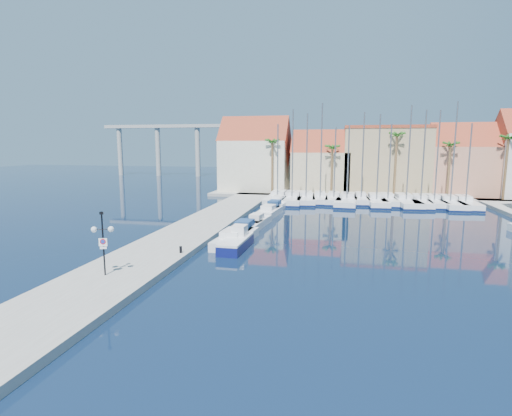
% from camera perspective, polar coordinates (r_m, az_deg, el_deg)
% --- Properties ---
extents(ground, '(260.00, 260.00, 0.00)m').
position_cam_1_polar(ground, '(27.32, -0.04, -9.82)').
color(ground, black).
rests_on(ground, ground).
extents(quay_west, '(6.00, 77.00, 0.50)m').
position_cam_1_polar(quay_west, '(42.24, -8.24, -2.78)').
color(quay_west, gray).
rests_on(quay_west, ground).
extents(shore_north, '(54.00, 16.00, 0.50)m').
position_cam_1_polar(shore_north, '(73.94, 15.42, 2.04)').
color(shore_north, gray).
rests_on(shore_north, ground).
extents(lamp_post, '(1.36, 0.70, 4.16)m').
position_cam_1_polar(lamp_post, '(27.19, -21.06, -3.45)').
color(lamp_post, black).
rests_on(lamp_post, quay_west).
extents(bollard, '(0.21, 0.21, 0.52)m').
position_cam_1_polar(bollard, '(31.73, -10.71, -5.86)').
color(bollard, black).
rests_on(bollard, quay_west).
extents(fishing_boat, '(1.97, 5.45, 1.89)m').
position_cam_1_polar(fishing_boat, '(34.22, -2.80, -4.84)').
color(fishing_boat, '#0E1351').
rests_on(fishing_boat, ground).
extents(motorboat_west_0, '(2.85, 7.51, 1.40)m').
position_cam_1_polar(motorboat_west_0, '(36.15, -2.98, -4.28)').
color(motorboat_west_0, white).
rests_on(motorboat_west_0, ground).
extents(motorboat_west_1, '(2.48, 6.66, 1.40)m').
position_cam_1_polar(motorboat_west_1, '(40.35, -1.41, -2.87)').
color(motorboat_west_1, white).
rests_on(motorboat_west_1, ground).
extents(motorboat_west_2, '(2.23, 5.44, 1.40)m').
position_cam_1_polar(motorboat_west_2, '(43.93, 0.26, -1.89)').
color(motorboat_west_2, white).
rests_on(motorboat_west_2, ground).
extents(motorboat_west_3, '(2.60, 6.55, 1.40)m').
position_cam_1_polar(motorboat_west_3, '(50.31, 1.94, -0.50)').
color(motorboat_west_3, white).
rests_on(motorboat_west_3, ground).
extents(motorboat_west_4, '(2.49, 6.61, 1.40)m').
position_cam_1_polar(motorboat_west_4, '(54.60, 2.77, 0.25)').
color(motorboat_west_4, white).
rests_on(motorboat_west_4, ground).
extents(motorboat_west_5, '(2.53, 6.54, 1.40)m').
position_cam_1_polar(motorboat_west_5, '(59.64, 3.35, 0.99)').
color(motorboat_west_5, white).
rests_on(motorboat_west_5, ground).
extents(sailboat_0, '(3.07, 11.45, 11.92)m').
position_cam_1_polar(sailboat_0, '(62.72, 3.17, 1.44)').
color(sailboat_0, white).
rests_on(sailboat_0, ground).
extents(sailboat_1, '(3.42, 11.84, 14.02)m').
position_cam_1_polar(sailboat_1, '(62.13, 5.21, 1.36)').
color(sailboat_1, white).
rests_on(sailboat_1, ground).
extents(sailboat_2, '(3.58, 10.42, 13.43)m').
position_cam_1_polar(sailboat_2, '(62.11, 7.14, 1.34)').
color(sailboat_2, white).
rests_on(sailboat_2, ground).
extents(sailboat_3, '(2.70, 8.68, 14.92)m').
position_cam_1_polar(sailboat_3, '(62.40, 9.14, 1.39)').
color(sailboat_3, white).
rests_on(sailboat_3, ground).
extents(sailboat_4, '(2.58, 9.19, 11.41)m').
position_cam_1_polar(sailboat_4, '(62.43, 11.06, 1.27)').
color(sailboat_4, white).
rests_on(sailboat_4, ground).
extents(sailboat_5, '(3.89, 11.57, 11.60)m').
position_cam_1_polar(sailboat_5, '(61.29, 12.88, 1.04)').
color(sailboat_5, white).
rests_on(sailboat_5, ground).
extents(sailboat_6, '(2.53, 8.27, 13.55)m').
position_cam_1_polar(sailboat_6, '(62.96, 14.74, 1.26)').
color(sailboat_6, white).
rests_on(sailboat_6, ground).
extents(sailboat_7, '(3.22, 10.33, 13.14)m').
position_cam_1_polar(sailboat_7, '(61.74, 16.76, 0.97)').
color(sailboat_7, white).
rests_on(sailboat_7, ground).
extents(sailboat_8, '(2.47, 9.13, 11.82)m').
position_cam_1_polar(sailboat_8, '(62.96, 18.26, 1.05)').
color(sailboat_8, white).
rests_on(sailboat_8, ground).
extents(sailboat_9, '(3.79, 11.41, 14.37)m').
position_cam_1_polar(sailboat_9, '(62.70, 20.52, 0.90)').
color(sailboat_9, white).
rests_on(sailboat_9, ground).
extents(sailboat_10, '(3.26, 10.27, 13.65)m').
position_cam_1_polar(sailboat_10, '(62.88, 22.39, 0.82)').
color(sailboat_10, white).
rests_on(sailboat_10, ground).
extents(sailboat_11, '(2.54, 9.14, 13.64)m').
position_cam_1_polar(sailboat_11, '(63.67, 24.01, 0.83)').
color(sailboat_11, white).
rests_on(sailboat_11, ground).
extents(sailboat_12, '(2.99, 10.57, 14.69)m').
position_cam_1_polar(sailboat_12, '(63.47, 25.85, 0.67)').
color(sailboat_12, white).
rests_on(sailboat_12, ground).
extents(sailboat_13, '(3.05, 10.26, 11.75)m').
position_cam_1_polar(sailboat_13, '(64.17, 27.63, 0.60)').
color(sailboat_13, white).
rests_on(sailboat_13, ground).
extents(building_0, '(12.30, 9.00, 13.50)m').
position_cam_1_polar(building_0, '(73.94, -0.10, 7.24)').
color(building_0, beige).
rests_on(building_0, shore_north).
extents(building_1, '(10.30, 8.00, 11.00)m').
position_cam_1_polar(building_1, '(72.46, 9.28, 6.11)').
color(building_1, tan).
rests_on(building_1, shore_north).
extents(building_2, '(14.20, 10.20, 11.50)m').
position_cam_1_polar(building_2, '(73.74, 17.96, 6.59)').
color(building_2, tan).
rests_on(building_2, shore_north).
extents(building_3, '(10.30, 8.00, 12.00)m').
position_cam_1_polar(building_3, '(74.98, 27.22, 5.76)').
color(building_3, tan).
rests_on(building_3, shore_north).
extents(palm_0, '(2.60, 2.60, 10.15)m').
position_cam_1_polar(palm_0, '(68.25, 2.35, 9.23)').
color(palm_0, brown).
rests_on(palm_0, shore_north).
extents(palm_1, '(2.60, 2.60, 9.15)m').
position_cam_1_polar(palm_1, '(67.31, 10.86, 8.28)').
color(palm_1, brown).
rests_on(palm_1, shore_north).
extents(palm_2, '(2.60, 2.60, 11.15)m').
position_cam_1_polar(palm_2, '(67.86, 19.49, 9.52)').
color(palm_2, brown).
rests_on(palm_2, shore_north).
extents(palm_3, '(2.60, 2.60, 9.65)m').
position_cam_1_polar(palm_3, '(69.33, 26.05, 7.94)').
color(palm_3, brown).
rests_on(palm_3, shore_north).
extents(palm_4, '(2.60, 2.60, 10.65)m').
position_cam_1_polar(palm_4, '(71.68, 32.38, 8.22)').
color(palm_4, brown).
rests_on(palm_4, shore_north).
extents(viaduct, '(48.00, 2.20, 14.45)m').
position_cam_1_polar(viaduct, '(116.14, -10.75, 9.57)').
color(viaduct, '#9E9E99').
rests_on(viaduct, ground).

